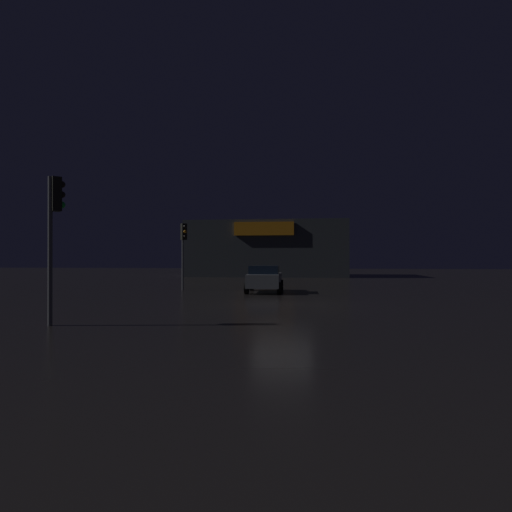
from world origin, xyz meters
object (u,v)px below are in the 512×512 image
at_px(store_building, 268,249).
at_px(traffic_signal_opposite, 54,217).
at_px(traffic_signal_main, 184,240).
at_px(car_near, 265,278).

bearing_deg(store_building, traffic_signal_opposite, -94.75).
distance_m(traffic_signal_main, car_near, 5.58).
relative_size(traffic_signal_main, car_near, 1.02).
bearing_deg(traffic_signal_main, traffic_signal_opposite, -89.30).
relative_size(store_building, traffic_signal_main, 4.10).
relative_size(traffic_signal_main, traffic_signal_opposite, 0.93).
bearing_deg(store_building, traffic_signal_main, -98.18).
bearing_deg(traffic_signal_opposite, car_near, 69.00).
xyz_separation_m(store_building, traffic_signal_opposite, (-2.91, -34.99, 0.28)).
height_order(store_building, car_near, store_building).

